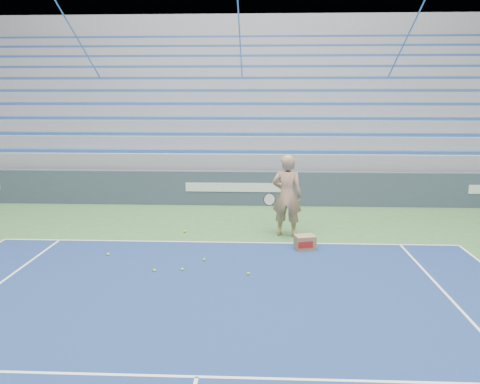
% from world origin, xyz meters
% --- Properties ---
extents(sponsor_barrier, '(30.00, 0.32, 1.10)m').
position_xyz_m(sponsor_barrier, '(0.00, 15.88, 0.55)').
color(sponsor_barrier, '#364353').
rests_on(sponsor_barrier, ground).
extents(bleachers, '(31.00, 9.15, 7.30)m').
position_xyz_m(bleachers, '(0.00, 21.60, 2.36)').
color(bleachers, gray).
rests_on(bleachers, ground).
extents(tennis_player, '(1.02, 0.94, 2.06)m').
position_xyz_m(tennis_player, '(1.45, 12.55, 1.03)').
color(tennis_player, tan).
rests_on(tennis_player, ground).
extents(ball_box, '(0.51, 0.44, 0.33)m').
position_xyz_m(ball_box, '(1.82, 11.48, 0.17)').
color(ball_box, olive).
rests_on(ball_box, ground).
extents(tennis_ball_0, '(0.07, 0.07, 0.07)m').
position_xyz_m(tennis_ball_0, '(-0.78, 10.01, 0.03)').
color(tennis_ball_0, '#A3D62B').
rests_on(tennis_ball_0, ground).
extents(tennis_ball_1, '(0.07, 0.07, 0.07)m').
position_xyz_m(tennis_ball_1, '(0.56, 9.84, 0.03)').
color(tennis_ball_1, '#A3D62B').
rests_on(tennis_ball_1, ground).
extents(tennis_ball_2, '(0.07, 0.07, 0.07)m').
position_xyz_m(tennis_ball_2, '(-1.15, 12.67, 0.03)').
color(tennis_ball_2, '#A3D62B').
rests_on(tennis_ball_2, ground).
extents(tennis_ball_3, '(0.07, 0.07, 0.07)m').
position_xyz_m(tennis_ball_3, '(-1.33, 9.93, 0.03)').
color(tennis_ball_3, '#A3D62B').
rests_on(tennis_ball_3, ground).
extents(tennis_ball_4, '(0.07, 0.07, 0.07)m').
position_xyz_m(tennis_ball_4, '(-0.40, 10.60, 0.03)').
color(tennis_ball_4, '#A3D62B').
rests_on(tennis_ball_4, ground).
extents(tennis_ball_5, '(0.07, 0.07, 0.07)m').
position_xyz_m(tennis_ball_5, '(-2.57, 10.84, 0.03)').
color(tennis_ball_5, '#A3D62B').
rests_on(tennis_ball_5, ground).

